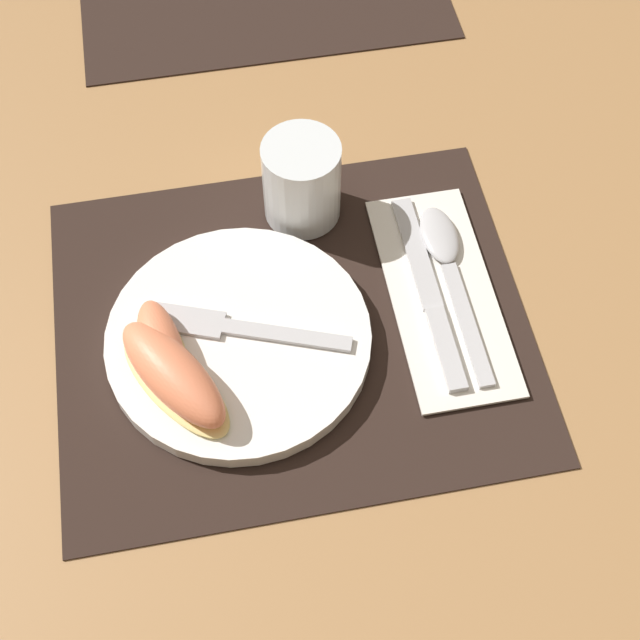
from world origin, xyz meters
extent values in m
plane|color=#A37547|center=(0.00, 0.00, 0.00)|extent=(3.00, 3.00, 0.00)
cube|color=black|center=(0.00, 0.00, 0.00)|extent=(0.42, 0.35, 0.00)
cylinder|color=white|center=(-0.05, -0.01, 0.01)|extent=(0.23, 0.23, 0.02)
cylinder|color=silver|center=(0.03, 0.12, 0.05)|extent=(0.07, 0.07, 0.09)
cylinder|color=yellow|center=(0.03, 0.12, 0.02)|extent=(0.06, 0.06, 0.04)
cube|color=white|center=(0.14, 0.01, 0.01)|extent=(0.09, 0.23, 0.00)
cube|color=#BCBCC1|center=(0.13, -0.05, 0.01)|extent=(0.02, 0.08, 0.01)
cube|color=#BCBCC1|center=(0.13, 0.05, 0.01)|extent=(0.02, 0.12, 0.01)
cube|color=#BCBCC1|center=(0.15, -0.03, 0.01)|extent=(0.01, 0.13, 0.01)
ellipsoid|color=#BCBCC1|center=(0.15, 0.07, 0.01)|extent=(0.03, 0.07, 0.01)
cube|color=#BCBCC1|center=(-0.01, -0.02, 0.02)|extent=(0.11, 0.05, 0.00)
cube|color=#BCBCC1|center=(-0.09, 0.01, 0.02)|extent=(0.07, 0.05, 0.00)
ellipsoid|color=#F4DB84|center=(-0.11, -0.03, 0.02)|extent=(0.05, 0.11, 0.01)
ellipsoid|color=#F4845B|center=(-0.11, -0.03, 0.04)|extent=(0.05, 0.11, 0.03)
ellipsoid|color=#F4DB84|center=(-0.11, -0.05, 0.02)|extent=(0.11, 0.13, 0.01)
ellipsoid|color=#F4845B|center=(-0.11, -0.05, 0.04)|extent=(0.10, 0.13, 0.04)
camera|label=1|loc=(-0.05, -0.40, 0.68)|focal=50.00mm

